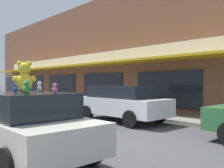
% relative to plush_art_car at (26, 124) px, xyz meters
% --- Properties ---
extents(ground_plane, '(260.00, 260.00, 0.00)m').
position_rel_plush_art_car_xyz_m(ground_plane, '(2.74, -0.78, -0.81)').
color(ground_plane, '#424244').
extents(sidewalk_far, '(2.23, 90.00, 0.14)m').
position_rel_plush_art_car_xyz_m(sidewalk_far, '(7.91, -0.78, -0.74)').
color(sidewalk_far, gray).
rests_on(sidewalk_far, ground_plane).
extents(storefront_row, '(17.57, 32.69, 7.82)m').
position_rel_plush_art_car_xyz_m(storefront_row, '(16.97, 10.65, 3.09)').
color(storefront_row, brown).
rests_on(storefront_row, ground_plane).
extents(plush_art_car, '(2.00, 4.08, 1.54)m').
position_rel_plush_art_car_xyz_m(plush_art_car, '(0.00, 0.00, 0.00)').
color(plush_art_car, beige).
rests_on(plush_art_car, ground_plane).
extents(teddy_bear_giant, '(0.56, 0.40, 0.74)m').
position_rel_plush_art_car_xyz_m(teddy_bear_giant, '(0.03, 0.16, 1.08)').
color(teddy_bear_giant, yellow).
rests_on(teddy_bear_giant, plush_art_car).
extents(teddy_bear_blue, '(0.16, 0.10, 0.22)m').
position_rel_plush_art_car_xyz_m(teddy_bear_blue, '(0.02, 0.64, 0.83)').
color(teddy_bear_blue, blue).
rests_on(teddy_bear_blue, plush_art_car).
extents(teddy_bear_pink, '(0.17, 0.13, 0.23)m').
position_rel_plush_art_car_xyz_m(teddy_bear_pink, '(0.32, -0.72, 0.83)').
color(teddy_bear_pink, pink).
rests_on(teddy_bear_pink, plush_art_car).
extents(teddy_bear_cream, '(0.18, 0.11, 0.25)m').
position_rel_plush_art_car_xyz_m(teddy_bear_cream, '(-0.08, -0.17, 0.84)').
color(teddy_bear_cream, beige).
rests_on(teddy_bear_cream, plush_art_car).
extents(teddy_bear_green, '(0.18, 0.20, 0.28)m').
position_rel_plush_art_car_xyz_m(teddy_bear_green, '(-0.21, -0.52, 0.86)').
color(teddy_bear_green, green).
rests_on(teddy_bear_green, plush_art_car).
extents(teddy_bear_white, '(0.17, 0.20, 0.27)m').
position_rel_plush_art_car_xyz_m(teddy_bear_white, '(0.55, 0.46, 0.85)').
color(teddy_bear_white, white).
rests_on(teddy_bear_white, plush_art_car).
extents(parked_car_far_center, '(2.02, 4.46, 1.62)m').
position_rel_plush_art_car_xyz_m(parked_car_far_center, '(5.55, 2.49, 0.07)').
color(parked_car_far_center, silver).
rests_on(parked_car_far_center, ground_plane).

